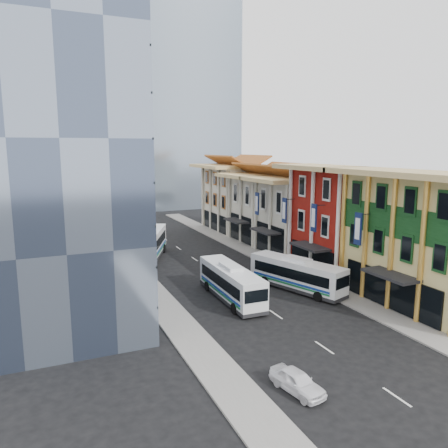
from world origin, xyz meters
name	(u,v)px	position (x,y,z in m)	size (l,w,h in m)	color
ground	(333,353)	(0.00, 0.00, 0.00)	(200.00, 200.00, 0.00)	black
sidewalk_right	(278,265)	(8.50, 22.00, 0.07)	(3.00, 90.00, 0.15)	slate
sidewalk_left	(143,281)	(-8.50, 22.00, 0.07)	(3.00, 90.00, 0.15)	slate
shophouse_tan	(427,241)	(14.00, 5.00, 6.00)	(8.00, 14.00, 12.00)	#DBCA7E
shophouse_red	(342,221)	(14.00, 17.00, 6.00)	(8.00, 10.00, 12.00)	maroon
shophouse_cream_near	(297,217)	(14.00, 26.50, 5.00)	(8.00, 9.00, 10.00)	beige
shophouse_cream_mid	(265,209)	(14.00, 35.50, 5.00)	(8.00, 9.00, 10.00)	beige
shophouse_cream_far	(236,199)	(14.00, 46.00, 5.50)	(8.00, 12.00, 11.00)	beige
office_tower	(51,141)	(-17.00, 19.00, 15.00)	(12.00, 26.00, 30.00)	#404D66
office_block_far	(56,201)	(-16.00, 42.00, 7.00)	(10.00, 18.00, 14.00)	gray
bus_left_near	(231,282)	(-2.00, 13.10, 1.74)	(2.54, 10.84, 3.48)	silver
bus_left_far	(149,244)	(-5.50, 31.33, 2.02)	(2.95, 12.61, 4.04)	silver
bus_right	(297,274)	(5.31, 12.97, 1.73)	(2.52, 10.77, 3.45)	white
sedan_left	(297,381)	(-5.04, -3.15, 0.65)	(1.55, 3.84, 1.30)	white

